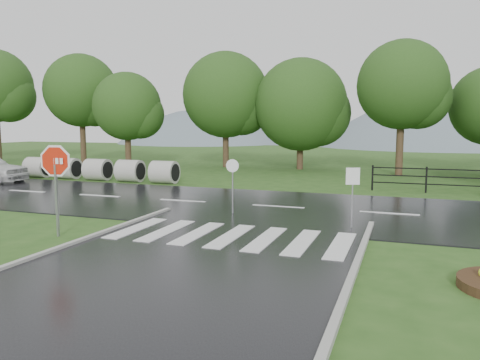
% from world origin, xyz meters
% --- Properties ---
extents(ground, '(120.00, 120.00, 0.00)m').
position_xyz_m(ground, '(0.00, 0.00, 0.00)').
color(ground, '#2A501A').
rests_on(ground, ground).
extents(main_road, '(90.00, 8.00, 0.04)m').
position_xyz_m(main_road, '(0.00, 10.00, 0.00)').
color(main_road, black).
rests_on(main_road, ground).
extents(crosswalk, '(6.50, 2.80, 0.02)m').
position_xyz_m(crosswalk, '(0.00, 5.00, 0.06)').
color(crosswalk, silver).
rests_on(crosswalk, ground).
extents(hills, '(102.00, 48.00, 48.00)m').
position_xyz_m(hills, '(3.49, 65.00, -15.54)').
color(hills, slate).
rests_on(hills, ground).
extents(treeline, '(83.20, 5.20, 10.00)m').
position_xyz_m(treeline, '(1.00, 24.00, 0.00)').
color(treeline, '#1E4114').
rests_on(treeline, ground).
extents(culvert_pipes, '(9.70, 1.20, 1.20)m').
position_xyz_m(culvert_pipes, '(-11.78, 15.00, 0.60)').
color(culvert_pipes, '#9E9B93').
rests_on(culvert_pipes, ground).
extents(stop_sign, '(1.20, 0.24, 2.73)m').
position_xyz_m(stop_sign, '(-4.61, 3.53, 1.90)').
color(stop_sign, '#939399').
rests_on(stop_sign, ground).
extents(reg_sign_small, '(0.40, 0.16, 1.85)m').
position_xyz_m(reg_sign_small, '(3.02, 7.22, 1.34)').
color(reg_sign_small, '#939399').
rests_on(reg_sign_small, ground).
extents(reg_sign_round, '(0.45, 0.08, 1.93)m').
position_xyz_m(reg_sign_round, '(-1.15, 8.19, 1.25)').
color(reg_sign_round, '#939399').
rests_on(reg_sign_round, ground).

